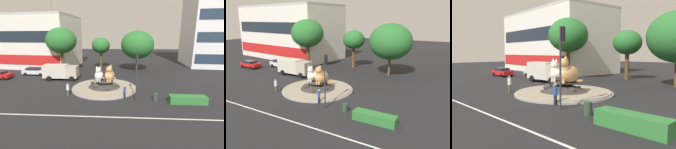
% 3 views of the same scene
% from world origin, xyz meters
% --- Properties ---
extents(ground_plane, '(160.00, 160.00, 0.00)m').
position_xyz_m(ground_plane, '(0.00, 0.00, 0.00)').
color(ground_plane, black).
extents(lane_centreline, '(112.00, 0.20, 0.01)m').
position_xyz_m(lane_centreline, '(0.00, -8.95, 0.00)').
color(lane_centreline, silver).
rests_on(lane_centreline, ground).
extents(roundabout_island, '(9.68, 9.68, 1.24)m').
position_xyz_m(roundabout_island, '(-0.01, -0.01, 0.43)').
color(roundabout_island, gray).
rests_on(roundabout_island, ground).
extents(cat_statue_white, '(1.37, 2.25, 2.29)m').
position_xyz_m(cat_statue_white, '(-0.81, -0.07, 2.08)').
color(cat_statue_white, silver).
rests_on(cat_statue_white, roundabout_island).
extents(cat_statue_calico, '(1.68, 2.55, 2.59)m').
position_xyz_m(cat_statue_calico, '(0.82, -0.28, 2.19)').
color(cat_statue_calico, tan).
rests_on(cat_statue_calico, roundabout_island).
extents(traffic_light_mast, '(0.32, 0.46, 5.92)m').
position_xyz_m(traffic_light_mast, '(4.37, -4.46, 4.08)').
color(traffic_light_mast, '#2D2D33').
rests_on(traffic_light_mast, ground).
extents(shophouse_block, '(26.74, 15.57, 16.60)m').
position_xyz_m(shophouse_block, '(-22.44, 19.09, 6.38)').
color(shophouse_block, silver).
rests_on(shophouse_block, ground).
extents(clipped_hedge_strip, '(4.22, 1.20, 0.90)m').
position_xyz_m(clipped_hedge_strip, '(10.35, -4.99, 0.45)').
color(clipped_hedge_strip, '#2D7033').
rests_on(clipped_hedge_strip, ground).
extents(broadleaf_tree_behind_island, '(7.09, 7.09, 8.91)m').
position_xyz_m(broadleaf_tree_behind_island, '(5.88, 12.61, 5.89)').
color(broadleaf_tree_behind_island, brown).
rests_on(broadleaf_tree_behind_island, ground).
extents(second_tree_near_tower, '(4.30, 4.30, 7.42)m').
position_xyz_m(second_tree_near_tower, '(-2.43, 15.47, 5.52)').
color(second_tree_near_tower, brown).
rests_on(second_tree_near_tower, ground).
extents(third_tree_left, '(6.33, 6.33, 9.53)m').
position_xyz_m(third_tree_left, '(-10.19, 10.75, 6.80)').
color(third_tree_left, brown).
rests_on(third_tree_left, ground).
extents(pedestrian_blue_shirt, '(0.33, 0.33, 1.72)m').
position_xyz_m(pedestrian_blue_shirt, '(3.00, -3.85, 0.92)').
color(pedestrian_blue_shirt, black).
rests_on(pedestrian_blue_shirt, ground).
extents(pedestrian_white_shirt, '(0.36, 0.36, 1.75)m').
position_xyz_m(pedestrian_white_shirt, '(-4.46, -3.42, 0.93)').
color(pedestrian_white_shirt, brown).
rests_on(pedestrian_white_shirt, ground).
extents(sedan_on_far_lane, '(4.88, 2.27, 1.52)m').
position_xyz_m(sedan_on_far_lane, '(-15.05, 7.98, 0.81)').
color(sedan_on_far_lane, silver).
rests_on(sedan_on_far_lane, ground).
extents(hatchback_near_shophouse, '(4.29, 2.14, 1.43)m').
position_xyz_m(hatchback_near_shophouse, '(-20.01, 4.55, 0.77)').
color(hatchback_near_shophouse, red).
rests_on(hatchback_near_shophouse, ground).
extents(delivery_box_truck, '(6.11, 2.55, 2.76)m').
position_xyz_m(delivery_box_truck, '(-8.41, 4.71, 1.54)').
color(delivery_box_truck, '#B7AD99').
rests_on(delivery_box_truck, ground).
extents(litter_bin, '(0.56, 0.56, 0.90)m').
position_xyz_m(litter_bin, '(6.76, -4.34, 0.45)').
color(litter_bin, '#2D4233').
rests_on(litter_bin, ground).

